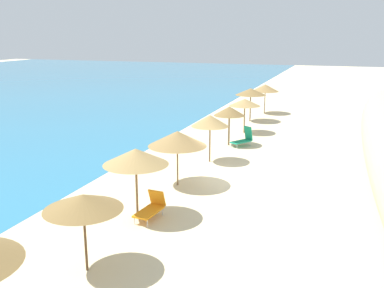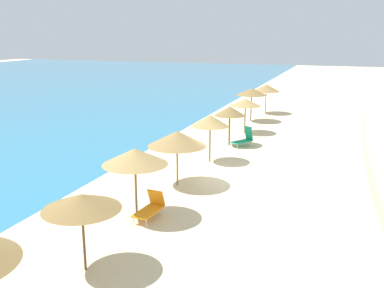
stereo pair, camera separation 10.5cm
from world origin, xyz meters
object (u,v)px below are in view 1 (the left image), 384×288
at_px(beach_umbrella_9, 265,88).
at_px(lounge_chair_1, 244,139).
at_px(beach_umbrella_4, 177,139).
at_px(beach_umbrella_2, 83,202).
at_px(lounge_chair_0, 151,208).
at_px(beach_umbrella_6, 229,111).
at_px(beach_umbrella_8, 251,92).
at_px(beach_umbrella_7, 245,102).
at_px(beach_umbrella_5, 210,121).
at_px(beach_umbrella_3, 136,157).

relative_size(beach_umbrella_9, lounge_chair_1, 1.67).
bearing_deg(beach_umbrella_4, lounge_chair_1, -8.50).
relative_size(beach_umbrella_2, lounge_chair_0, 1.57).
height_order(beach_umbrella_6, beach_umbrella_8, beach_umbrella_8).
distance_m(beach_umbrella_6, beach_umbrella_7, 3.78).
bearing_deg(beach_umbrella_9, beach_umbrella_4, 178.89).
bearing_deg(beach_umbrella_5, lounge_chair_1, -13.19).
height_order(beach_umbrella_3, beach_umbrella_7, beach_umbrella_3).
relative_size(beach_umbrella_2, beach_umbrella_9, 0.94).
height_order(beach_umbrella_2, beach_umbrella_8, beach_umbrella_8).
bearing_deg(beach_umbrella_2, beach_umbrella_4, 1.39).
relative_size(beach_umbrella_5, lounge_chair_0, 1.70).
xyz_separation_m(beach_umbrella_9, lounge_chair_0, (-23.88, -0.02, -1.81)).
xyz_separation_m(lounge_chair_0, lounge_chair_1, (12.03, -0.82, 0.04)).
height_order(beach_umbrella_6, beach_umbrella_7, beach_umbrella_6).
distance_m(beach_umbrella_3, lounge_chair_0, 2.05).
bearing_deg(beach_umbrella_7, lounge_chair_0, 179.88).
xyz_separation_m(beach_umbrella_7, beach_umbrella_9, (8.22, 0.05, 0.07)).
bearing_deg(beach_umbrella_3, beach_umbrella_4, -1.41).
distance_m(beach_umbrella_3, beach_umbrella_8, 20.10).
distance_m(beach_umbrella_2, beach_umbrella_5, 12.08).
xyz_separation_m(beach_umbrella_2, beach_umbrella_8, (24.07, 0.25, 0.20)).
xyz_separation_m(beach_umbrella_5, beach_umbrella_6, (3.91, -0.05, -0.12)).
bearing_deg(beach_umbrella_9, beach_umbrella_8, 173.57).
height_order(beach_umbrella_2, beach_umbrella_4, beach_umbrella_4).
xyz_separation_m(beach_umbrella_3, beach_umbrella_5, (8.12, -0.37, -0.13)).
xyz_separation_m(beach_umbrella_6, lounge_chair_0, (-11.88, -0.09, -1.74)).
height_order(beach_umbrella_9, lounge_chair_1, beach_umbrella_9).
height_order(beach_umbrella_2, beach_umbrella_3, beach_umbrella_3).
xyz_separation_m(beach_umbrella_3, beach_umbrella_7, (15.80, -0.54, -0.25)).
relative_size(beach_umbrella_5, beach_umbrella_6, 1.06).
height_order(beach_umbrella_7, lounge_chair_1, beach_umbrella_7).
xyz_separation_m(beach_umbrella_5, beach_umbrella_9, (15.91, -0.12, -0.05)).
bearing_deg(beach_umbrella_6, beach_umbrella_4, 177.72).
height_order(beach_umbrella_7, beach_umbrella_9, beach_umbrella_9).
xyz_separation_m(beach_umbrella_3, beach_umbrella_6, (12.03, -0.42, -0.25)).
bearing_deg(beach_umbrella_9, beach_umbrella_5, 179.58).
xyz_separation_m(beach_umbrella_5, beach_umbrella_7, (7.68, -0.17, -0.12)).
relative_size(beach_umbrella_2, beach_umbrella_7, 0.99).
height_order(beach_umbrella_5, beach_umbrella_8, beach_umbrella_8).
bearing_deg(lounge_chair_0, beach_umbrella_2, 92.69).
distance_m(beach_umbrella_4, beach_umbrella_8, 16.12).
height_order(beach_umbrella_2, beach_umbrella_9, beach_umbrella_9).
relative_size(beach_umbrella_4, beach_umbrella_9, 1.05).
distance_m(beach_umbrella_5, beach_umbrella_8, 11.99).
bearing_deg(beach_umbrella_2, lounge_chair_0, -2.99).
bearing_deg(lounge_chair_0, beach_umbrella_8, -83.00).
xyz_separation_m(beach_umbrella_2, lounge_chair_0, (4.11, -0.21, -1.73)).
distance_m(beach_umbrella_6, beach_umbrella_9, 12.00).
bearing_deg(beach_umbrella_3, beach_umbrella_2, -175.80).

